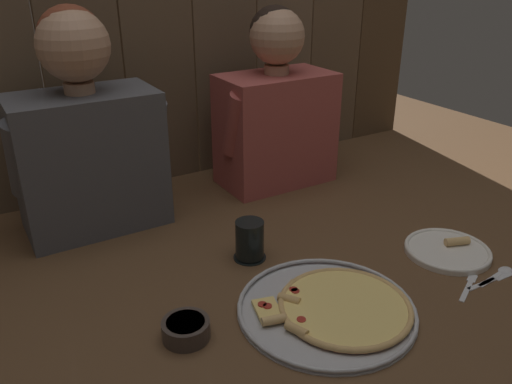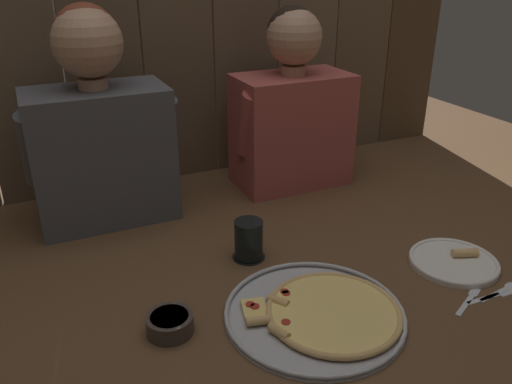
{
  "view_description": "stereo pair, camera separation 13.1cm",
  "coord_description": "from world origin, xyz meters",
  "px_view_note": "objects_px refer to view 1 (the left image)",
  "views": [
    {
      "loc": [
        -0.61,
        -0.92,
        0.73
      ],
      "look_at": [
        0.0,
        0.1,
        0.18
      ],
      "focal_mm": 36.26,
      "sensor_mm": 36.0,
      "label": 1
    },
    {
      "loc": [
        -0.5,
        -0.98,
        0.73
      ],
      "look_at": [
        0.0,
        0.1,
        0.18
      ],
      "focal_mm": 36.26,
      "sensor_mm": 36.0,
      "label": 2
    }
  ],
  "objects_px": {
    "dipping_bowl": "(186,328)",
    "drinking_glass": "(250,240)",
    "diner_right": "(276,108)",
    "diner_left": "(86,134)",
    "dinner_plate": "(448,250)",
    "pizza_tray": "(333,307)"
  },
  "relations": [
    {
      "from": "pizza_tray",
      "to": "dinner_plate",
      "type": "distance_m",
      "value": 0.42
    },
    {
      "from": "dipping_bowl",
      "to": "diner_left",
      "type": "relative_size",
      "value": 0.16
    },
    {
      "from": "drinking_glass",
      "to": "diner_left",
      "type": "bearing_deg",
      "value": 125.88
    },
    {
      "from": "drinking_glass",
      "to": "diner_right",
      "type": "xyz_separation_m",
      "value": [
        0.34,
        0.4,
        0.21
      ]
    },
    {
      "from": "diner_right",
      "to": "drinking_glass",
      "type": "bearing_deg",
      "value": -130.26
    },
    {
      "from": "dipping_bowl",
      "to": "dinner_plate",
      "type": "bearing_deg",
      "value": -4.0
    },
    {
      "from": "pizza_tray",
      "to": "dinner_plate",
      "type": "height_order",
      "value": "dinner_plate"
    },
    {
      "from": "dinner_plate",
      "to": "diner_left",
      "type": "distance_m",
      "value": 1.03
    },
    {
      "from": "dinner_plate",
      "to": "dipping_bowl",
      "type": "bearing_deg",
      "value": 176.0
    },
    {
      "from": "pizza_tray",
      "to": "diner_left",
      "type": "xyz_separation_m",
      "value": [
        -0.33,
        0.69,
        0.27
      ]
    },
    {
      "from": "diner_left",
      "to": "diner_right",
      "type": "xyz_separation_m",
      "value": [
        0.63,
        -0.0,
        -0.02
      ]
    },
    {
      "from": "diner_left",
      "to": "diner_right",
      "type": "height_order",
      "value": "diner_left"
    },
    {
      "from": "drinking_glass",
      "to": "dipping_bowl",
      "type": "height_order",
      "value": "drinking_glass"
    },
    {
      "from": "drinking_glass",
      "to": "diner_right",
      "type": "distance_m",
      "value": 0.56
    },
    {
      "from": "dipping_bowl",
      "to": "drinking_glass",
      "type": "bearing_deg",
      "value": 36.55
    },
    {
      "from": "dipping_bowl",
      "to": "diner_left",
      "type": "height_order",
      "value": "diner_left"
    },
    {
      "from": "dipping_bowl",
      "to": "diner_right",
      "type": "xyz_separation_m",
      "value": [
        0.61,
        0.6,
        0.24
      ]
    },
    {
      "from": "dinner_plate",
      "to": "diner_left",
      "type": "relative_size",
      "value": 0.36
    },
    {
      "from": "pizza_tray",
      "to": "diner_left",
      "type": "relative_size",
      "value": 0.65
    },
    {
      "from": "dipping_bowl",
      "to": "diner_left",
      "type": "bearing_deg",
      "value": 91.61
    },
    {
      "from": "pizza_tray",
      "to": "diner_right",
      "type": "xyz_separation_m",
      "value": [
        0.29,
        0.69,
        0.25
      ]
    },
    {
      "from": "dinner_plate",
      "to": "drinking_glass",
      "type": "relative_size",
      "value": 2.11
    }
  ]
}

